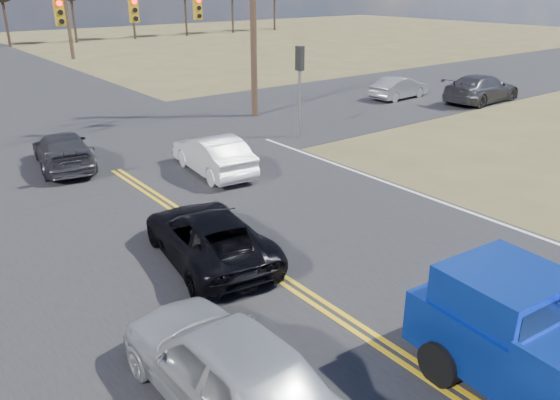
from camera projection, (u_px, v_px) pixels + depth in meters
ground at (428, 376)px, 9.49m from camera, size 160.00×160.00×0.00m
road_main at (166, 204)px, 16.84m from camera, size 14.00×120.00×0.02m
road_cross at (78, 146)px, 22.72m from camera, size 120.00×12.00×0.02m
signal_gantry at (75, 18)px, 20.97m from camera, size 19.60×4.83×10.00m
utility_poles at (68, 15)px, 20.05m from camera, size 19.60×58.32×10.00m
silver_suv at (227, 366)px, 8.53m from camera, size 1.96×4.64×1.57m
black_suv at (208, 236)px, 13.23m from camera, size 2.79×4.88×1.28m
white_car_queue at (213, 154)px, 19.30m from camera, size 1.88×4.31×1.38m
dgrey_car_queue at (63, 151)px, 19.90m from camera, size 2.53×4.71×1.30m
cross_car_east_near at (399, 88)px, 31.73m from camera, size 1.62×3.98×1.28m
cross_car_east_far at (482, 89)px, 30.74m from camera, size 2.36×5.42×1.55m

